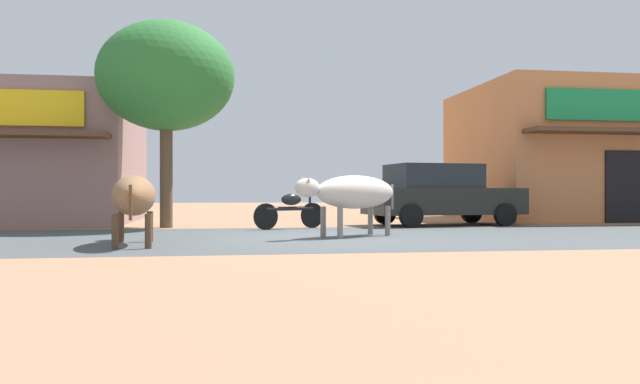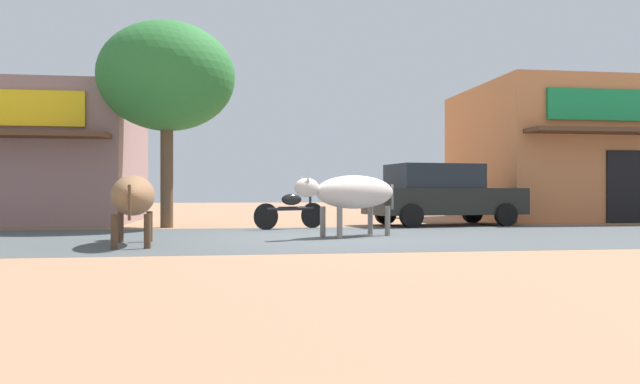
% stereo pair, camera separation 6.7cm
% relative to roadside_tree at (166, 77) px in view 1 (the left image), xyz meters
% --- Properties ---
extents(ground, '(80.00, 80.00, 0.00)m').
position_rel_roadside_tree_xyz_m(ground, '(3.50, -3.82, -3.78)').
color(ground, '#A27656').
extents(asphalt_road, '(72.00, 6.48, 0.00)m').
position_rel_roadside_tree_xyz_m(asphalt_road, '(3.50, -3.82, -3.78)').
color(asphalt_road, '#494F52').
rests_on(asphalt_road, ground).
extents(storefront_right_club, '(8.76, 6.77, 4.36)m').
position_rel_roadside_tree_xyz_m(storefront_right_club, '(13.97, 3.36, -1.60)').
color(storefront_right_club, '#CA7C4A').
rests_on(storefront_right_club, ground).
extents(roadside_tree, '(3.41, 3.41, 5.17)m').
position_rel_roadside_tree_xyz_m(roadside_tree, '(0.00, 0.00, 0.00)').
color(roadside_tree, brown).
rests_on(roadside_tree, ground).
extents(parked_hatchback_car, '(4.35, 2.32, 1.64)m').
position_rel_roadside_tree_xyz_m(parked_hatchback_car, '(7.21, 0.04, -2.94)').
color(parked_hatchback_car, black).
rests_on(parked_hatchback_car, ground).
extents(parked_motorcycle, '(1.79, 0.96, 1.06)m').
position_rel_roadside_tree_xyz_m(parked_motorcycle, '(3.04, -0.97, -3.31)').
color(parked_motorcycle, black).
rests_on(parked_motorcycle, ground).
extents(cow_near_brown, '(0.92, 2.74, 1.18)m').
position_rel_roadside_tree_xyz_m(cow_near_brown, '(-0.06, -5.13, -2.95)').
color(cow_near_brown, '#8B6241').
rests_on(cow_near_brown, ground).
extents(cow_far_dark, '(2.44, 1.77, 1.23)m').
position_rel_roadside_tree_xyz_m(cow_far_dark, '(4.02, -3.77, -2.90)').
color(cow_far_dark, beige).
rests_on(cow_far_dark, ground).
extents(pedestrian_by_shop, '(0.47, 0.61, 1.65)m').
position_rel_roadside_tree_xyz_m(pedestrian_by_shop, '(9.98, 0.95, -2.82)').
color(pedestrian_by_shop, brown).
rests_on(pedestrian_by_shop, ground).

